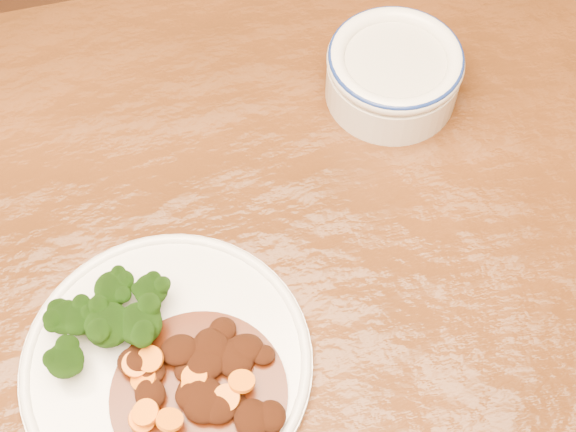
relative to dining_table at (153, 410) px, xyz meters
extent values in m
cube|color=#5B2C10|center=(0.00, 0.00, 0.06)|extent=(1.52, 0.94, 0.04)
cylinder|color=#3D1C0F|center=(0.68, 0.41, -0.32)|extent=(0.06, 0.06, 0.71)
cylinder|color=white|center=(0.03, 0.01, 0.09)|extent=(0.24, 0.24, 0.01)
torus|color=white|center=(0.03, 0.01, 0.09)|extent=(0.24, 0.24, 0.01)
cylinder|color=#6F964D|center=(-0.04, 0.05, 0.10)|extent=(0.01, 0.01, 0.01)
ellipsoid|color=black|center=(-0.04, 0.05, 0.11)|extent=(0.03, 0.03, 0.02)
cylinder|color=#6F964D|center=(-0.01, 0.07, 0.10)|extent=(0.01, 0.01, 0.01)
ellipsoid|color=black|center=(-0.01, 0.07, 0.11)|extent=(0.03, 0.03, 0.03)
cylinder|color=#6F964D|center=(0.02, 0.06, 0.10)|extent=(0.01, 0.01, 0.01)
ellipsoid|color=black|center=(0.02, 0.06, 0.11)|extent=(0.03, 0.03, 0.02)
cylinder|color=#6F964D|center=(-0.01, 0.04, 0.10)|extent=(0.01, 0.01, 0.01)
ellipsoid|color=black|center=(-0.01, 0.04, 0.12)|extent=(0.04, 0.04, 0.03)
cylinder|color=#6F964D|center=(-0.05, 0.02, 0.10)|extent=(0.01, 0.01, 0.01)
ellipsoid|color=black|center=(-0.05, 0.02, 0.11)|extent=(0.03, 0.03, 0.02)
cylinder|color=#6F964D|center=(0.01, 0.03, 0.10)|extent=(0.01, 0.01, 0.01)
ellipsoid|color=black|center=(0.01, 0.03, 0.12)|extent=(0.04, 0.04, 0.03)
cylinder|color=#6F964D|center=(-0.05, 0.05, 0.10)|extent=(0.01, 0.01, 0.01)
ellipsoid|color=black|center=(-0.05, 0.05, 0.11)|extent=(0.03, 0.03, 0.02)
cylinder|color=#4F1708|center=(0.05, -0.03, 0.09)|extent=(0.14, 0.14, 0.00)
ellipsoid|color=black|center=(0.04, -0.02, 0.10)|extent=(0.02, 0.02, 0.01)
ellipsoid|color=black|center=(0.09, 0.00, 0.10)|extent=(0.03, 0.03, 0.02)
ellipsoid|color=black|center=(0.04, -0.03, 0.10)|extent=(0.02, 0.02, 0.01)
ellipsoid|color=black|center=(0.00, 0.01, 0.10)|extent=(0.03, 0.03, 0.02)
ellipsoid|color=black|center=(0.01, 0.00, 0.10)|extent=(0.02, 0.02, 0.01)
ellipsoid|color=black|center=(0.06, -0.01, 0.10)|extent=(0.03, 0.03, 0.02)
ellipsoid|color=black|center=(0.08, 0.00, 0.10)|extent=(0.02, 0.02, 0.01)
ellipsoid|color=black|center=(0.06, 0.00, 0.10)|extent=(0.03, 0.02, 0.01)
ellipsoid|color=black|center=(0.10, -0.06, 0.10)|extent=(0.02, 0.03, 0.01)
ellipsoid|color=black|center=(0.01, -0.02, 0.10)|extent=(0.02, 0.03, 0.01)
ellipsoid|color=black|center=(0.04, 0.01, 0.10)|extent=(0.03, 0.03, 0.02)
ellipsoid|color=black|center=(0.10, -0.01, 0.10)|extent=(0.02, 0.02, 0.01)
ellipsoid|color=black|center=(0.06, 0.01, 0.10)|extent=(0.03, 0.03, 0.02)
ellipsoid|color=black|center=(0.08, -0.04, 0.10)|extent=(0.02, 0.02, 0.01)
ellipsoid|color=black|center=(0.08, -0.01, 0.10)|extent=(0.03, 0.03, 0.02)
ellipsoid|color=black|center=(0.09, 0.00, 0.10)|extent=(0.02, 0.02, 0.01)
ellipsoid|color=black|center=(0.09, -0.06, 0.10)|extent=(0.03, 0.03, 0.01)
ellipsoid|color=black|center=(0.08, 0.02, 0.10)|extent=(0.02, 0.02, 0.01)
ellipsoid|color=black|center=(0.06, -0.04, 0.10)|extent=(0.03, 0.03, 0.02)
ellipsoid|color=black|center=(0.04, -0.01, 0.10)|extent=(0.02, 0.02, 0.01)
ellipsoid|color=black|center=(0.05, -0.03, 0.10)|extent=(0.04, 0.04, 0.02)
cylinder|color=orange|center=(0.01, -0.04, 0.11)|extent=(0.03, 0.03, 0.01)
cylinder|color=orange|center=(0.07, -0.04, 0.11)|extent=(0.03, 0.03, 0.01)
cylinder|color=orange|center=(0.05, -0.02, 0.10)|extent=(0.03, 0.03, 0.01)
cylinder|color=orange|center=(0.00, -0.04, 0.10)|extent=(0.03, 0.03, 0.01)
cylinder|color=orange|center=(0.00, 0.00, 0.11)|extent=(0.03, 0.03, 0.01)
cylinder|color=orange|center=(0.02, -0.05, 0.11)|extent=(0.03, 0.02, 0.02)
cylinder|color=orange|center=(0.02, 0.00, 0.11)|extent=(0.02, 0.02, 0.01)
cylinder|color=orange|center=(0.08, -0.03, 0.11)|extent=(0.03, 0.03, 0.01)
cylinder|color=orange|center=(0.01, -0.01, 0.10)|extent=(0.02, 0.02, 0.01)
cylinder|color=orange|center=(0.05, -0.02, 0.10)|extent=(0.02, 0.02, 0.01)
cylinder|color=white|center=(0.29, 0.24, 0.10)|extent=(0.13, 0.13, 0.04)
cylinder|color=beige|center=(0.29, 0.24, 0.13)|extent=(0.10, 0.10, 0.01)
torus|color=white|center=(0.29, 0.24, 0.13)|extent=(0.13, 0.13, 0.02)
torus|color=navy|center=(0.29, 0.24, 0.14)|extent=(0.13, 0.13, 0.01)
camera|label=1|loc=(0.07, -0.24, 0.72)|focal=50.00mm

